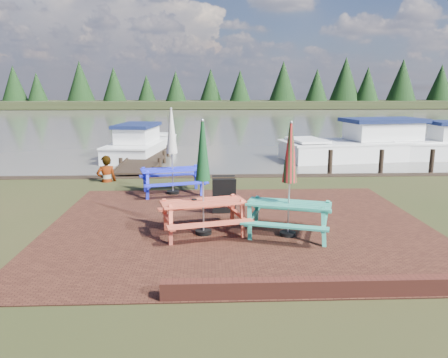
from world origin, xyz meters
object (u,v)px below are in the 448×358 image
picnic_table_blue (172,165)px  chalkboard (224,195)px  picnic_table_teal (289,198)px  jetty (148,156)px  boat_jetty (141,146)px  boat_near (368,146)px  boat_far (448,146)px  person (105,156)px  picnic_table_red (203,196)px

picnic_table_blue → chalkboard: size_ratio=2.71×
picnic_table_teal → picnic_table_blue: bearing=142.9°
jetty → picnic_table_blue: bearing=-76.4°
boat_jetty → boat_near: bearing=1.5°
boat_jetty → boat_near: (11.17, -1.32, 0.08)m
boat_jetty → boat_far: 15.24m
person → picnic_table_teal: bearing=116.1°
boat_near → boat_far: boat_near is taller
picnic_table_blue → jetty: (-1.69, 6.98, -0.80)m
picnic_table_red → picnic_table_teal: bearing=-19.4°
chalkboard → person: size_ratio=0.52×
chalkboard → boat_near: (7.42, 9.84, -0.06)m
picnic_table_blue → person: 3.10m
picnic_table_blue → boat_near: size_ratio=0.31×
jetty → boat_jetty: boat_jetty is taller
picnic_table_teal → jetty: size_ratio=0.28×
picnic_table_teal → boat_jetty: bearing=129.2°
picnic_table_teal → picnic_table_red: (-1.87, 0.19, 0.01)m
picnic_table_red → picnic_table_blue: size_ratio=0.97×
boat_far → person: bearing=110.3°
person → jetty: bearing=-114.1°
picnic_table_red → person: 6.69m
picnic_table_red → jetty: size_ratio=0.28×
jetty → boat_near: boat_near is taller
picnic_table_blue → boat_near: (8.92, 7.65, -0.47)m
picnic_table_red → jetty: (-2.65, 10.83, -0.78)m
picnic_table_red → boat_near: (7.95, 11.51, -0.45)m
chalkboard → person: person is taller
person → picnic_table_red: bearing=105.2°
chalkboard → jetty: chalkboard is taller
picnic_table_blue → person: picnic_table_blue is taller
boat_near → picnic_table_blue: bearing=121.2°
boat_far → jetty: bearing=92.5°
boat_far → person: (-15.38, -5.77, 0.52)m
picnic_table_blue → jetty: bearing=89.7°
chalkboard → boat_far: (11.44, 9.86, -0.10)m
picnic_table_teal → chalkboard: size_ratio=2.60×
picnic_table_teal → chalkboard: bearing=143.8°
boat_far → chalkboard: bearing=130.5°
boat_near → boat_far: (4.01, 0.02, -0.04)m
picnic_table_teal → boat_far: 15.47m
picnic_table_blue → boat_jetty: picnic_table_blue is taller
picnic_table_teal → boat_jetty: picnic_table_teal is taller
picnic_table_red → person: (-3.42, 5.75, 0.03)m
boat_near → boat_jetty: bearing=73.8°
chalkboard → jetty: bearing=107.5°
picnic_table_teal → person: bearing=149.5°
boat_near → boat_far: 4.01m
boat_far → boat_jetty: bearing=84.9°
picnic_table_teal → picnic_table_blue: 4.94m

